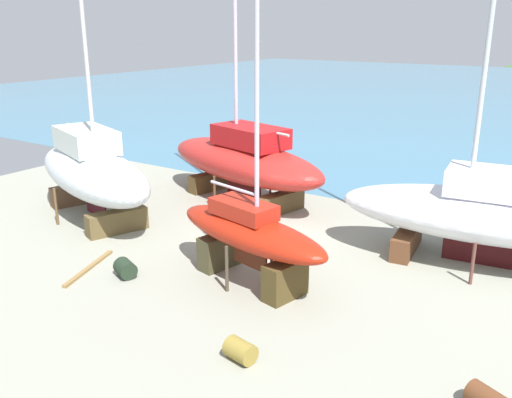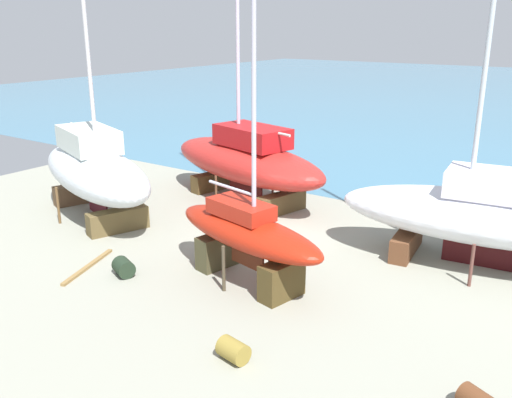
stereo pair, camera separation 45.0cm
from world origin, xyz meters
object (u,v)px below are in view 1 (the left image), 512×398
(sailboat_mid_port, at_px, (244,160))
(barrel_tar_black, at_px, (65,181))
(sailboat_large_starboard, at_px, (250,234))
(barrel_tipped_left, at_px, (125,268))
(sailboat_far_slipway, at_px, (92,171))
(barrel_rust_near, at_px, (240,351))
(sailboat_small_center, at_px, (484,214))

(sailboat_mid_port, distance_m, barrel_tar_black, 10.35)
(sailboat_large_starboard, relative_size, sailboat_mid_port, 0.61)
(barrel_tar_black, bearing_deg, barrel_tipped_left, -28.84)
(sailboat_large_starboard, bearing_deg, barrel_tipped_left, -138.41)
(sailboat_mid_port, xyz_separation_m, barrel_tar_black, (-9.58, -3.51, -1.73))
(sailboat_far_slipway, relative_size, barrel_rust_near, 21.52)
(sailboat_mid_port, bearing_deg, sailboat_far_slipway, 67.57)
(sailboat_large_starboard, height_order, barrel_tipped_left, sailboat_large_starboard)
(sailboat_far_slipway, bearing_deg, sailboat_large_starboard, 10.84)
(sailboat_far_slipway, relative_size, sailboat_large_starboard, 1.69)
(sailboat_far_slipway, xyz_separation_m, barrel_rust_near, (12.24, -5.70, -1.92))
(sailboat_small_center, distance_m, sailboat_large_starboard, 8.65)
(sailboat_far_slipway, distance_m, barrel_tar_black, 6.02)
(barrel_rust_near, bearing_deg, sailboat_far_slipway, 155.04)
(sailboat_large_starboard, relative_size, barrel_rust_near, 12.76)
(barrel_tipped_left, bearing_deg, sailboat_small_center, 38.52)
(sailboat_small_center, distance_m, sailboat_far_slipway, 16.64)
(sailboat_large_starboard, bearing_deg, sailboat_small_center, 55.65)
(barrel_tipped_left, bearing_deg, barrel_rust_near, -16.77)
(sailboat_far_slipway, bearing_deg, sailboat_small_center, 35.28)
(barrel_tar_black, height_order, barrel_rust_near, barrel_tar_black)
(sailboat_far_slipway, relative_size, barrel_tar_black, 22.62)
(sailboat_large_starboard, distance_m, barrel_rust_near, 4.98)
(sailboat_large_starboard, distance_m, barrel_tar_black, 15.59)
(barrel_tar_black, relative_size, barrel_rust_near, 0.95)
(barrel_tipped_left, relative_size, barrel_rust_near, 0.94)
(barrel_tar_black, bearing_deg, sailboat_mid_port, 20.13)
(sailboat_large_starboard, bearing_deg, sailboat_far_slipway, -177.08)
(sailboat_small_center, distance_m, sailboat_mid_port, 11.83)
(sailboat_far_slipway, distance_m, barrel_rust_near, 13.64)
(sailboat_large_starboard, height_order, barrel_tar_black, sailboat_large_starboard)
(sailboat_large_starboard, relative_size, barrel_tipped_left, 13.64)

